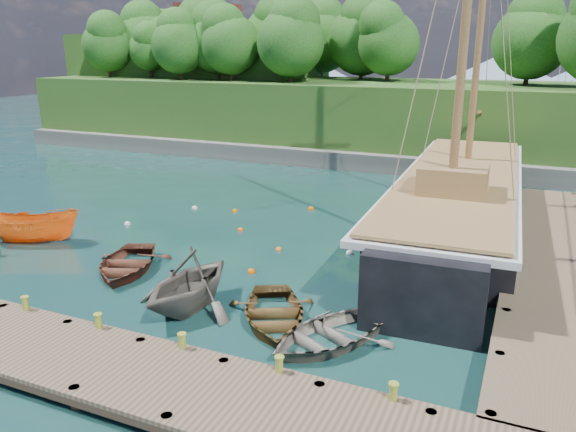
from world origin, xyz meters
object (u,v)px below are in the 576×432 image
object	(u,v)px
rowboat_0	(127,271)
rowboat_3	(327,344)
rowboat_2	(273,322)
schooner	(458,207)
rowboat_1	(190,308)
motorboat_orange	(35,242)
cabin_boat_white	(440,306)

from	to	relation	value
rowboat_0	rowboat_3	bearing A→B (deg)	-35.12
rowboat_2	schooner	bearing A→B (deg)	43.73
rowboat_3	rowboat_1	bearing A→B (deg)	-156.36
motorboat_orange	rowboat_0	bearing A→B (deg)	-125.10
motorboat_orange	cabin_boat_white	size ratio (longest dim) A/B	0.79
rowboat_2	schooner	size ratio (longest dim) A/B	0.14
rowboat_3	schooner	distance (m)	13.15
rowboat_2	schooner	world-z (taller)	schooner
rowboat_3	motorboat_orange	bearing A→B (deg)	-163.94
rowboat_2	cabin_boat_white	xyz separation A→B (m)	(4.84, 3.45, 0.00)
rowboat_0	rowboat_1	distance (m)	4.59
motorboat_orange	cabin_boat_white	bearing A→B (deg)	-112.63
motorboat_orange	cabin_boat_white	xyz separation A→B (m)	(18.46, 0.71, 0.00)
rowboat_0	rowboat_3	distance (m)	9.71
cabin_boat_white	schooner	distance (m)	8.98
motorboat_orange	rowboat_3	bearing A→B (deg)	-126.86
rowboat_0	schooner	distance (m)	15.76
schooner	cabin_boat_white	bearing A→B (deg)	-87.74
rowboat_1	cabin_boat_white	xyz separation A→B (m)	(7.96, 3.65, 0.00)
cabin_boat_white	rowboat_3	bearing A→B (deg)	-129.82
rowboat_3	schooner	bearing A→B (deg)	109.10
rowboat_0	cabin_boat_white	bearing A→B (deg)	-13.31
cabin_boat_white	rowboat_1	bearing A→B (deg)	-161.22
rowboat_1	rowboat_2	size ratio (longest dim) A/B	1.02
rowboat_3	cabin_boat_white	size ratio (longest dim) A/B	0.77
rowboat_1	rowboat_3	bearing A→B (deg)	-0.63
rowboat_2	motorboat_orange	xyz separation A→B (m)	(-13.63, 2.74, 0.00)
motorboat_orange	schooner	xyz separation A→B (m)	(17.78, 9.58, 1.23)
rowboat_1	motorboat_orange	xyz separation A→B (m)	(-10.50, 2.94, 0.00)
rowboat_1	cabin_boat_white	size ratio (longest dim) A/B	0.78
rowboat_0	rowboat_2	xyz separation A→B (m)	(7.35, -1.60, 0.00)
rowboat_3	cabin_boat_white	xyz separation A→B (m)	(2.73, 4.06, 0.00)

